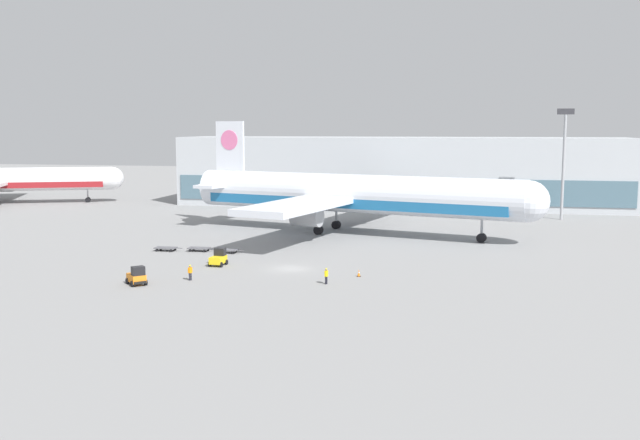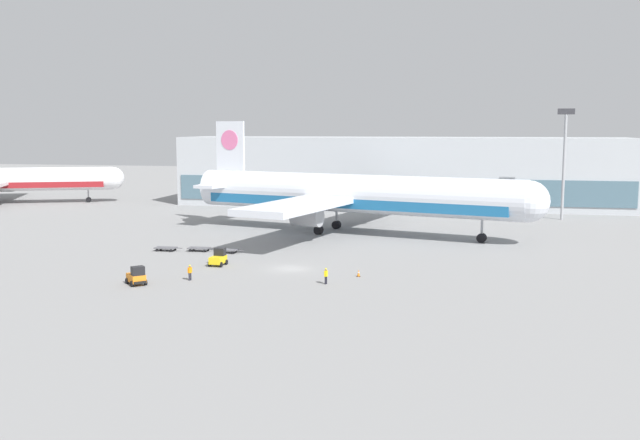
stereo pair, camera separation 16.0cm
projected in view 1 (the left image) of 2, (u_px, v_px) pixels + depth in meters
ground_plane at (291, 269)px, 81.22m from camera, size 400.00×400.00×0.00m
terminal_building at (399, 172)px, 146.30m from camera, size 90.00×18.20×14.00m
light_mast at (564, 154)px, 123.13m from camera, size 2.80×0.50×19.21m
airplane_main at (348, 195)px, 108.01m from camera, size 56.96×48.47×17.00m
airplane_distant at (1, 180)px, 149.49m from camera, size 46.45×40.07×14.33m
baggage_tug_foreground at (137, 276)px, 72.83m from camera, size 2.72×2.75×2.00m
baggage_tug_mid at (219, 258)px, 83.13m from camera, size 1.75×2.52×2.00m
baggage_dolly_lead at (166, 248)px, 92.88m from camera, size 3.70×1.52×0.48m
baggage_dolly_second at (199, 248)px, 92.65m from camera, size 3.70×1.52×0.48m
baggage_dolly_third at (227, 250)px, 91.36m from camera, size 3.70×1.52×0.48m
ground_crew_near at (190, 271)px, 74.94m from camera, size 0.38×0.50×1.67m
ground_crew_far at (326, 275)px, 73.16m from camera, size 0.35×0.53×1.68m
traffic_cone_near at (359, 273)px, 76.96m from camera, size 0.40×0.40×0.78m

